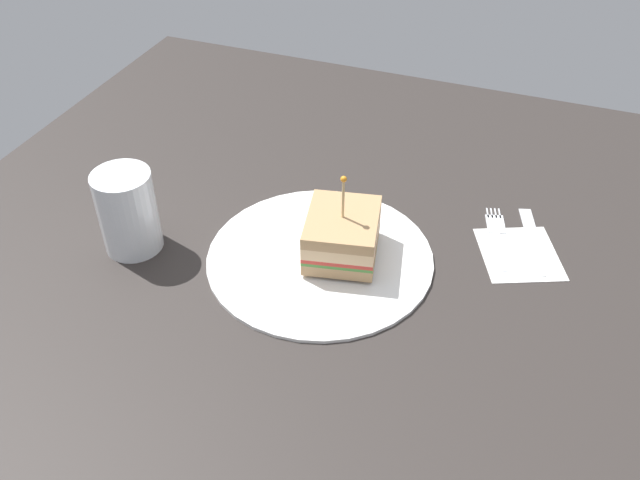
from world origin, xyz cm
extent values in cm
cube|color=#2D2826|center=(0.00, 0.00, -1.00)|extent=(98.46, 98.46, 2.00)
cylinder|color=white|center=(0.00, 0.00, 0.43)|extent=(26.20, 26.20, 0.86)
cube|color=tan|center=(-2.25, -1.16, 1.55)|extent=(9.68, 10.81, 1.37)
cube|color=#478438|center=(-2.25, -1.16, 2.44)|extent=(9.68, 10.81, 0.40)
cube|color=red|center=(-2.25, -1.16, 2.89)|extent=(9.68, 10.81, 0.50)
cube|color=#E0B784|center=(-2.25, -1.16, 3.87)|extent=(9.68, 10.81, 1.46)
cube|color=tan|center=(-2.25, -1.16, 5.29)|extent=(9.68, 10.81, 1.37)
cylinder|color=tan|center=(-2.25, -1.16, 8.16)|extent=(0.30, 0.30, 5.74)
sphere|color=orange|center=(-2.25, -1.16, 11.03)|extent=(0.70, 0.70, 0.70)
cylinder|color=beige|center=(21.45, 5.42, 3.60)|extent=(5.93, 5.93, 7.20)
cylinder|color=white|center=(21.45, 5.42, 5.02)|extent=(6.73, 6.73, 10.03)
cube|color=white|center=(-21.52, -9.04, 0.07)|extent=(11.89, 12.39, 0.15)
cube|color=silver|center=(-19.46, -8.56, 0.18)|extent=(2.52, 6.87, 0.35)
cube|color=silver|center=(-17.99, -13.63, 0.18)|extent=(3.12, 4.07, 0.35)
cube|color=silver|center=(-18.10, -15.96, 0.18)|extent=(0.73, 1.97, 0.35)
cube|color=silver|center=(-17.62, -15.82, 0.18)|extent=(0.73, 1.97, 0.35)
cube|color=silver|center=(-17.14, -15.68, 0.18)|extent=(0.73, 1.97, 0.35)
cube|color=silver|center=(-16.66, -15.54, 0.18)|extent=(0.73, 1.97, 0.35)
cube|color=silver|center=(-23.57, -9.52, 0.18)|extent=(2.73, 7.13, 0.35)
cube|color=silver|center=(-21.95, -14.71, 0.18)|extent=(3.51, 7.13, 0.24)
camera|label=1|loc=(-21.15, 55.96, 52.40)|focal=38.49mm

